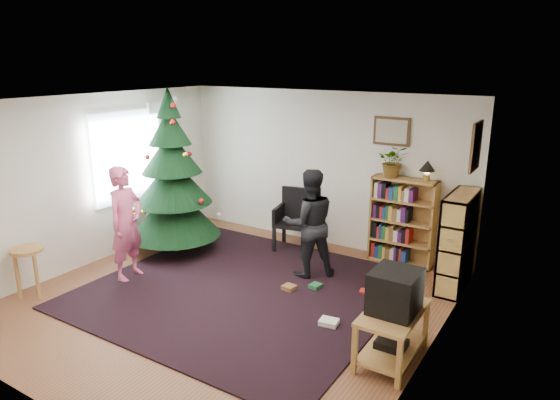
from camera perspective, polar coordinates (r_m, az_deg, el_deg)
The scene contains 23 objects.
floor at distance 6.56m, azimuth -5.83°, elevation -11.19°, with size 5.00×5.00×0.00m, color brown.
ceiling at distance 5.86m, azimuth -6.51°, elevation 11.13°, with size 5.00×5.00×0.00m, color white.
wall_back at distance 8.14m, azimuth 4.77°, elevation 3.58°, with size 5.00×0.02×2.50m, color silver.
wall_front at distance 4.53m, azimuth -26.24°, elevation -8.23°, with size 5.00×0.02×2.50m, color silver.
wall_left at distance 7.85m, azimuth -20.69°, elevation 2.14°, with size 0.02×5.00×2.50m, color silver.
wall_right at distance 5.02m, azimuth 17.04°, elevation -4.95°, with size 0.02×5.00×2.50m, color silver.
rug at distance 6.76m, azimuth -4.25°, elevation -10.16°, with size 3.80×3.60×0.02m, color black.
window_pane at distance 8.14m, azimuth -17.40°, elevation 4.70°, with size 0.04×1.20×1.40m, color silver.
curtain at distance 8.57m, azimuth -13.69°, elevation 5.51°, with size 0.06×0.35×1.60m, color white.
picture_back at distance 7.54m, azimuth 12.65°, elevation 7.68°, with size 0.55×0.03×0.42m.
picture_right at distance 6.51m, azimuth 21.50°, elevation 5.72°, with size 0.03×0.50×0.60m.
christmas_tree at distance 7.90m, azimuth -12.13°, elevation 1.60°, with size 1.42×1.42×2.58m.
bookshelf_back at distance 7.61m, azimuth 13.83°, elevation -2.28°, with size 0.95×0.30×1.30m.
bookshelf_right at distance 7.01m, azimuth 19.63°, elevation -4.33°, with size 0.30×0.95×1.30m.
tv_stand at distance 5.33m, azimuth 12.72°, elevation -14.36°, with size 0.51×0.91×0.55m.
crt_tv at distance 5.13m, azimuth 12.99°, elevation -10.11°, with size 0.45×0.49×0.43m.
armchair at distance 8.03m, azimuth 1.90°, elevation -1.89°, with size 0.64×0.64×0.98m.
stool at distance 7.13m, azimuth -26.86°, elevation -6.08°, with size 0.40×0.40×0.67m.
person_standing at distance 7.15m, azimuth -17.18°, elevation -2.57°, with size 0.58×0.38×1.60m, color #D3547A.
person_by_chair at distance 6.93m, azimuth 3.37°, elevation -2.70°, with size 0.75×0.58×1.54m, color black.
potted_plant at distance 7.45m, azimuth 12.81°, elevation 4.34°, with size 0.42×0.37×0.47m, color gray.
table_lamp at distance 7.32m, azimuth 16.49°, elevation 3.60°, with size 0.22×0.22×0.30m.
floor_clutter at distance 6.49m, azimuth 7.21°, elevation -11.15°, with size 1.44×1.36×0.08m.
Camera 1 is at (3.64, -4.57, 2.97)m, focal length 32.00 mm.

